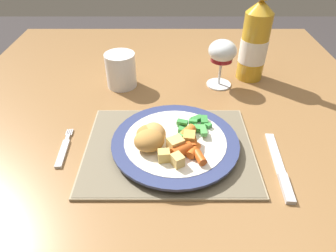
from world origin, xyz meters
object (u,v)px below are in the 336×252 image
Objects in this scene: dinner_plate at (174,143)px; table_knife at (280,170)px; fork at (63,150)px; drinking_cup at (120,69)px; bottle at (254,41)px; dining_table at (164,118)px; wine_glass at (221,53)px.

dinner_plate reaches higher than table_knife.
drinking_cup reaches higher than fork.
fork is at bearing 172.21° from table_knife.
bottle is (0.46, 0.33, 0.11)m from fork.
drinking_cup reaches higher than table_knife.
dinner_plate is 0.22m from table_knife.
fork is (-0.24, -0.01, -0.01)m from dinner_plate.
dining_table is 5.79× the size of table_knife.
bottle reaches higher than drinking_cup.
bottle is (0.02, 0.39, 0.11)m from table_knife.
dinner_plate is at bearing -115.30° from wine_glass.
drinking_cup is at bearing 164.83° from dining_table.
wine_glass reaches higher than drinking_cup.
dinner_plate is at bearing -125.02° from bottle.
dining_table is 0.25m from wine_glass.
wine_glass is at bearing 0.46° from drinking_cup.
dining_table is 8.50× the size of wine_glass.
table_knife is at bearing -92.84° from bottle.
drinking_cup is at bearing -179.54° from wine_glass.
table_knife is 0.36m from wine_glass.
table_knife is at bearing -18.07° from dinner_plate.
wine_glass is at bearing 13.07° from dining_table.
wine_glass reaches higher than dinner_plate.
bottle reaches higher than fork.
fork is at bearing -144.61° from bottle.
bottle is at bearing 18.28° from dining_table.
bottle is 0.38m from drinking_cup.
table_knife is at bearing -7.79° from fork.
table_knife is at bearing -53.25° from dining_table.
fork is 0.45m from table_knife.
fork is 1.29× the size of drinking_cup.
dining_table is 9.17× the size of fork.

